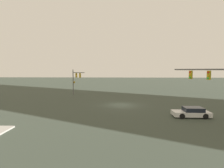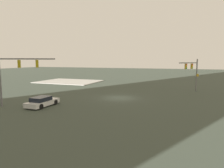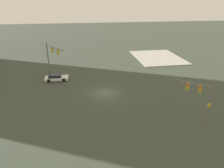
# 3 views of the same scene
# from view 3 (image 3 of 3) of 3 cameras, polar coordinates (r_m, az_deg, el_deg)

# --- Properties ---
(ground_plane) EXTENTS (214.79, 214.79, 0.00)m
(ground_plane) POSITION_cam_3_polar(r_m,az_deg,el_deg) (32.69, -1.85, -2.63)
(ground_plane) COLOR #374035
(sidewalk_corner) EXTENTS (14.96, 11.60, 0.15)m
(sidewalk_corner) POSITION_cam_3_polar(r_m,az_deg,el_deg) (54.42, 13.04, 7.53)
(sidewalk_corner) COLOR #A4A096
(sidewalk_corner) RESTS_ON ground
(traffic_signal_near_corner) EXTENTS (5.46, 3.89, 6.34)m
(traffic_signal_near_corner) POSITION_cam_3_polar(r_m,az_deg,el_deg) (41.05, -17.01, 8.38)
(traffic_signal_near_corner) COLOR slate
(traffic_signal_near_corner) RESTS_ON ground
(traffic_signal_opposite_side) EXTENTS (3.35, 3.32, 5.83)m
(traffic_signal_opposite_side) POSITION_cam_3_polar(r_m,az_deg,el_deg) (25.51, 24.40, -3.05)
(traffic_signal_opposite_side) COLOR #616161
(traffic_signal_opposite_side) RESTS_ON ground
(sedan_car_approaching) EXTENTS (2.00, 4.35, 1.21)m
(sedan_car_approaching) POSITION_cam_3_polar(r_m,az_deg,el_deg) (39.07, -15.79, 1.83)
(sedan_car_approaching) COLOR silver
(sedan_car_approaching) RESTS_ON ground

